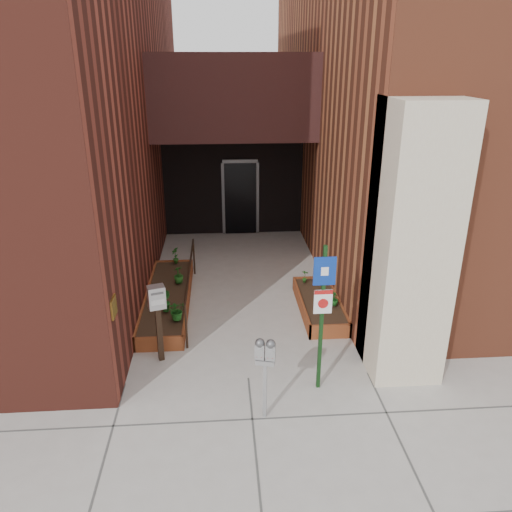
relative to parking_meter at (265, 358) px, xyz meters
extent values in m
plane|color=#9E9991|center=(-0.19, 0.94, -1.01)|extent=(80.00, 80.00, 0.00)
cube|color=brown|center=(5.81, 8.09, 3.99)|extent=(8.00, 13.70, 10.00)
cube|color=beige|center=(2.36, 1.14, 1.19)|extent=(1.10, 1.20, 4.40)
cube|color=black|center=(-0.19, 6.94, 2.99)|extent=(4.20, 2.00, 2.00)
cube|color=black|center=(-0.19, 8.34, 0.49)|extent=(4.00, 0.30, 3.00)
cube|color=black|center=(0.01, 8.16, 0.04)|extent=(0.90, 0.06, 2.10)
cube|color=#B79338|center=(-2.18, 0.74, 0.49)|extent=(0.04, 0.30, 0.30)
cube|color=brown|center=(-1.74, 1.86, -0.86)|extent=(0.90, 0.04, 0.30)
cube|color=brown|center=(-1.74, 5.42, -0.86)|extent=(0.90, 0.04, 0.30)
cube|color=brown|center=(-2.17, 3.64, -0.86)|extent=(0.04, 3.60, 0.30)
cube|color=brown|center=(-1.31, 3.64, -0.86)|extent=(0.04, 3.60, 0.30)
cube|color=black|center=(-1.74, 3.64, -0.88)|extent=(0.82, 3.52, 0.26)
cube|color=brown|center=(1.41, 2.06, -0.86)|extent=(0.80, 0.04, 0.30)
cube|color=brown|center=(1.41, 4.22, -0.86)|extent=(0.80, 0.04, 0.30)
cube|color=brown|center=(1.03, 3.14, -0.86)|extent=(0.04, 2.20, 0.30)
cube|color=brown|center=(1.79, 3.14, -0.86)|extent=(0.04, 2.20, 0.30)
cube|color=black|center=(1.41, 3.14, -0.88)|extent=(0.72, 2.12, 0.26)
cylinder|color=black|center=(-1.24, 1.94, -0.56)|extent=(0.04, 0.04, 0.90)
cylinder|color=black|center=(-1.24, 5.24, -0.56)|extent=(0.04, 0.04, 0.90)
cylinder|color=black|center=(-1.24, 3.59, -0.13)|extent=(0.04, 3.30, 0.04)
cube|color=#9F9FA1|center=(0.00, 0.00, -0.56)|extent=(0.07, 0.07, 0.90)
cube|color=#9F9FA1|center=(0.00, 0.00, -0.07)|extent=(0.29, 0.17, 0.07)
cube|color=#9F9FA1|center=(-0.07, 0.02, 0.09)|extent=(0.15, 0.12, 0.24)
sphere|color=#59595B|center=(-0.07, 0.02, 0.23)|extent=(0.13, 0.13, 0.13)
cube|color=white|center=(-0.09, -0.03, 0.11)|extent=(0.08, 0.02, 0.05)
cube|color=#B21414|center=(-0.09, -0.03, 0.04)|extent=(0.08, 0.02, 0.03)
cube|color=#9F9FA1|center=(0.07, -0.02, 0.09)|extent=(0.15, 0.12, 0.24)
sphere|color=#59595B|center=(0.07, -0.02, 0.23)|extent=(0.13, 0.13, 0.13)
cube|color=white|center=(0.06, -0.06, 0.11)|extent=(0.08, 0.02, 0.05)
cube|color=#B21414|center=(0.06, -0.06, 0.04)|extent=(0.08, 0.02, 0.03)
cube|color=black|center=(0.91, 0.63, 0.20)|extent=(0.06, 0.06, 2.42)
cube|color=navy|center=(0.91, 0.60, 1.03)|extent=(0.33, 0.02, 0.44)
cube|color=white|center=(0.91, 0.60, 1.03)|extent=(0.11, 0.01, 0.13)
cube|color=white|center=(0.91, 0.60, 0.53)|extent=(0.28, 0.02, 0.39)
cube|color=#B21414|center=(0.91, 0.60, 0.69)|extent=(0.28, 0.02, 0.07)
cylinder|color=#B21414|center=(0.91, 0.59, 0.51)|extent=(0.15, 0.01, 0.15)
cube|color=black|center=(-1.67, 1.60, -0.50)|extent=(0.12, 0.12, 1.03)
cube|color=silver|center=(-1.67, 1.60, 0.20)|extent=(0.33, 0.28, 0.39)
cube|color=#59595B|center=(-1.64, 1.50, 0.31)|extent=(0.20, 0.07, 0.04)
cube|color=white|center=(-1.64, 1.50, 0.16)|extent=(0.22, 0.07, 0.09)
imported|color=#1B5819|center=(-1.44, 2.47, -0.52)|extent=(0.46, 0.46, 0.38)
imported|color=#175218|center=(-1.68, 2.84, -0.51)|extent=(0.24, 0.24, 0.40)
imported|color=#1C5418|center=(-1.52, 4.12, -0.52)|extent=(0.30, 0.30, 0.38)
imported|color=#1C5618|center=(-1.68, 5.24, -0.51)|extent=(0.26, 0.26, 0.40)
imported|color=#164E17|center=(1.64, 2.82, -0.56)|extent=(0.17, 0.17, 0.29)
imported|color=#22631C|center=(1.23, 3.93, -0.56)|extent=(0.21, 0.21, 0.29)
imported|color=#225217|center=(1.66, 4.04, -0.53)|extent=(0.36, 0.36, 0.36)
camera|label=1|loc=(-0.56, -5.90, 3.93)|focal=35.00mm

